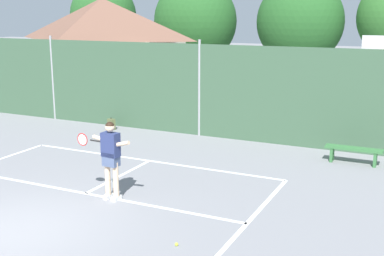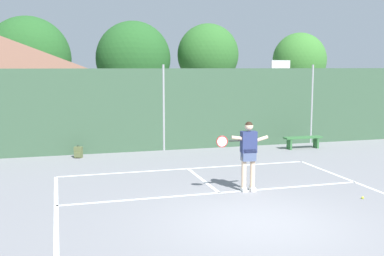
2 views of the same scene
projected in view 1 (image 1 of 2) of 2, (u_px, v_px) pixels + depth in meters
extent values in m
plane|color=gray|center=(9.00, 233.00, 9.95)|extent=(120.00, 120.00, 0.00)
cube|color=white|center=(149.00, 161.00, 14.78)|extent=(8.20, 0.10, 0.01)
cube|color=white|center=(86.00, 193.00, 12.12)|extent=(8.20, 0.10, 0.01)
cube|color=white|center=(120.00, 176.00, 13.42)|extent=(0.10, 2.97, 0.01)
cube|color=#38563D|center=(199.00, 90.00, 17.49)|extent=(26.00, 0.05, 3.20)
cylinder|color=#99999E|center=(53.00, 78.00, 20.21)|extent=(0.09, 0.09, 3.35)
cylinder|color=#99999E|center=(199.00, 88.00, 17.47)|extent=(0.09, 0.09, 3.35)
cylinder|color=#284CB2|center=(373.00, 99.00, 16.29)|extent=(0.12, 0.12, 3.05)
cube|color=white|center=(377.00, 45.00, 15.81)|extent=(0.90, 0.06, 0.60)
torus|color=#D85919|center=(375.00, 53.00, 15.62)|extent=(0.48, 0.48, 0.02)
cube|color=beige|center=(105.00, 71.00, 24.26)|extent=(6.51, 4.58, 3.00)
pyramid|color=brown|center=(102.00, 19.00, 23.71)|extent=(7.03, 4.95, 1.90)
cylinder|color=brown|center=(105.00, 62.00, 32.55)|extent=(0.36, 0.36, 2.18)
ellipsoid|color=#235623|center=(103.00, 16.00, 31.89)|extent=(4.30, 3.87, 4.30)
cylinder|color=brown|center=(195.00, 71.00, 29.89)|extent=(0.36, 0.36, 1.65)
ellipsoid|color=#235623|center=(195.00, 21.00, 29.23)|extent=(4.89, 4.40, 4.89)
cylinder|color=brown|center=(297.00, 75.00, 27.28)|extent=(0.36, 0.36, 1.79)
ellipsoid|color=#235623|center=(300.00, 22.00, 26.64)|extent=(4.61, 4.15, 4.61)
cube|color=silver|center=(117.00, 198.00, 11.69)|extent=(0.14, 0.27, 0.10)
cube|color=silver|center=(108.00, 196.00, 11.80)|extent=(0.14, 0.27, 0.10)
cylinder|color=beige|center=(116.00, 179.00, 11.58)|extent=(0.13, 0.13, 0.82)
cylinder|color=beige|center=(108.00, 178.00, 11.70)|extent=(0.13, 0.13, 0.82)
cube|color=#47567A|center=(111.00, 159.00, 11.53)|extent=(0.38, 0.27, 0.32)
cube|color=navy|center=(111.00, 145.00, 11.46)|extent=(0.42, 0.27, 0.56)
sphere|color=beige|center=(110.00, 127.00, 11.36)|extent=(0.22, 0.22, 0.22)
sphere|color=black|center=(110.00, 126.00, 11.36)|extent=(0.21, 0.21, 0.21)
cylinder|color=beige|center=(103.00, 140.00, 11.51)|extent=(0.56, 0.13, 0.17)
cylinder|color=beige|center=(120.00, 144.00, 11.31)|extent=(0.51, 0.13, 0.22)
cylinder|color=black|center=(95.00, 141.00, 11.60)|extent=(0.30, 0.06, 0.04)
torus|color=red|center=(82.00, 139.00, 11.73)|extent=(0.30, 0.05, 0.30)
cylinder|color=silver|center=(82.00, 139.00, 11.73)|extent=(0.26, 0.03, 0.26)
sphere|color=#CCE033|center=(177.00, 244.00, 9.40)|extent=(0.07, 0.07, 0.07)
cube|color=#566038|center=(111.00, 124.00, 18.65)|extent=(0.33, 0.27, 0.40)
cube|color=#566038|center=(109.00, 127.00, 18.59)|extent=(0.23, 0.14, 0.18)
torus|color=black|center=(111.00, 118.00, 18.60)|extent=(0.09, 0.05, 0.09)
cube|color=#336B38|center=(354.00, 149.00, 14.40)|extent=(1.60, 0.36, 0.06)
cube|color=#336B38|center=(332.00, 154.00, 14.70)|extent=(0.08, 0.32, 0.45)
cube|color=#336B38|center=(375.00, 159.00, 14.19)|extent=(0.08, 0.32, 0.45)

